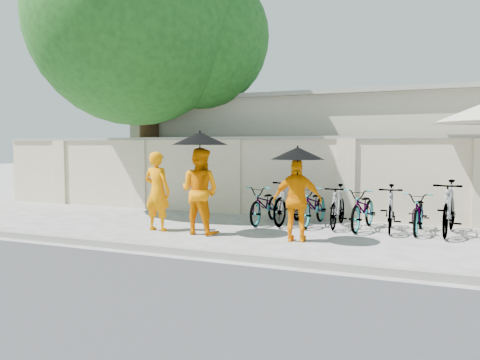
% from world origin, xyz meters
% --- Properties ---
extents(ground, '(80.00, 80.00, 0.00)m').
position_xyz_m(ground, '(0.00, 0.00, 0.00)').
color(ground, '#B2B2B2').
extents(kerb, '(40.00, 0.16, 0.12)m').
position_xyz_m(kerb, '(0.00, -1.70, 0.06)').
color(kerb, gray).
rests_on(kerb, ground).
extents(compound_wall, '(20.00, 0.30, 2.00)m').
position_xyz_m(compound_wall, '(1.00, 3.20, 1.00)').
color(compound_wall, beige).
rests_on(compound_wall, ground).
extents(building_behind, '(14.00, 6.00, 3.20)m').
position_xyz_m(building_behind, '(2.00, 7.00, 1.60)').
color(building_behind, '#B3AD93').
rests_on(building_behind, ground).
extents(shade_tree, '(6.70, 6.20, 8.20)m').
position_xyz_m(shade_tree, '(-3.66, 2.97, 5.10)').
color(shade_tree, brown).
rests_on(shade_tree, ground).
extents(monk_left, '(0.65, 0.45, 1.70)m').
position_xyz_m(monk_left, '(-1.50, 0.09, 0.85)').
color(monk_left, '#FF8B00').
rests_on(monk_left, ground).
extents(monk_center, '(0.93, 0.75, 1.78)m').
position_xyz_m(monk_center, '(-0.49, 0.12, 0.89)').
color(monk_center, orange).
rests_on(monk_center, ground).
extents(parasol_center, '(1.14, 1.14, 1.10)m').
position_xyz_m(parasol_center, '(-0.44, 0.04, 1.97)').
color(parasol_center, black).
rests_on(parasol_center, ground).
extents(monk_right, '(0.97, 0.52, 1.58)m').
position_xyz_m(monk_right, '(1.60, 0.12, 0.79)').
color(monk_right, '#FC8B00').
rests_on(monk_right, ground).
extents(parasol_right, '(1.01, 1.01, 0.90)m').
position_xyz_m(parasol_right, '(1.62, 0.04, 1.68)').
color(parasol_right, black).
rests_on(parasol_right, ground).
extents(bike_0, '(0.64, 1.72, 0.90)m').
position_xyz_m(bike_0, '(0.31, 1.91, 0.45)').
color(bike_0, '#999999').
rests_on(bike_0, ground).
extents(bike_1, '(0.68, 1.82, 1.07)m').
position_xyz_m(bike_1, '(0.88, 2.00, 0.54)').
color(bike_1, '#999999').
rests_on(bike_1, ground).
extents(bike_2, '(0.71, 1.79, 0.92)m').
position_xyz_m(bike_2, '(1.44, 2.08, 0.46)').
color(bike_2, '#999999').
rests_on(bike_2, ground).
extents(bike_3, '(0.47, 1.61, 0.96)m').
position_xyz_m(bike_3, '(2.01, 1.98, 0.48)').
color(bike_3, '#999999').
rests_on(bike_3, ground).
extents(bike_4, '(0.80, 1.80, 0.92)m').
position_xyz_m(bike_4, '(2.58, 1.94, 0.46)').
color(bike_4, '#999999').
rests_on(bike_4, ground).
extents(bike_5, '(0.56, 1.68, 1.00)m').
position_xyz_m(bike_5, '(3.15, 1.92, 0.50)').
color(bike_5, '#999999').
rests_on(bike_5, ground).
extents(bike_6, '(0.67, 1.69, 0.87)m').
position_xyz_m(bike_6, '(3.72, 1.99, 0.44)').
color(bike_6, '#999999').
rests_on(bike_6, ground).
extents(bike_7, '(0.76, 1.93, 1.13)m').
position_xyz_m(bike_7, '(4.28, 1.94, 0.56)').
color(bike_7, '#999999').
rests_on(bike_7, ground).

